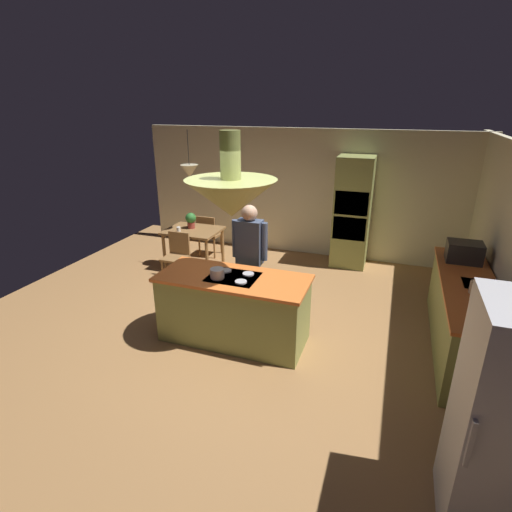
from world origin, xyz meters
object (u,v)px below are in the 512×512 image
(chair_facing_island, at_px, (177,253))
(chair_by_back_wall, at_px, (208,233))
(kitchen_island, at_px, (234,308))
(cup_on_table, at_px, (179,229))
(cooking_pot_on_cooktop, at_px, (217,273))
(canister_flour, at_px, (479,301))
(canister_sugar, at_px, (477,292))
(person_at_island, at_px, (250,254))
(dining_table, at_px, (193,235))
(potted_plant_on_table, at_px, (191,220))
(oven_tower, at_px, (352,213))
(canister_tea, at_px, (475,287))
(microwave_on_counter, at_px, (464,252))

(chair_facing_island, relative_size, chair_by_back_wall, 1.00)
(chair_by_back_wall, bearing_deg, kitchen_island, 121.90)
(cup_on_table, xyz_separation_m, cooking_pot_on_cooktop, (1.73, -2.03, 0.19))
(kitchen_island, height_order, canister_flour, canister_flour)
(chair_by_back_wall, relative_size, canister_sugar, 4.69)
(chair_by_back_wall, bearing_deg, person_at_island, 129.38)
(canister_sugar, bearing_deg, cooking_pot_on_cooktop, -171.26)
(dining_table, xyz_separation_m, cooking_pot_on_cooktop, (1.54, -2.23, 0.35))
(person_at_island, relative_size, potted_plant_on_table, 5.65)
(oven_tower, bearing_deg, chair_by_back_wall, -169.63)
(cup_on_table, height_order, canister_sugar, canister_sugar)
(dining_table, bearing_deg, chair_facing_island, -90.00)
(person_at_island, relative_size, cup_on_table, 18.84)
(chair_facing_island, distance_m, canister_tea, 4.67)
(kitchen_island, relative_size, cup_on_table, 21.78)
(canister_tea, bearing_deg, dining_table, 160.71)
(cup_on_table, relative_size, canister_tea, 0.59)
(oven_tower, bearing_deg, dining_table, -157.79)
(dining_table, height_order, microwave_on_counter, microwave_on_counter)
(kitchen_island, bearing_deg, chair_facing_island, 139.16)
(canister_sugar, height_order, microwave_on_counter, microwave_on_counter)
(dining_table, bearing_deg, potted_plant_on_table, 135.22)
(dining_table, xyz_separation_m, canister_tea, (4.54, -1.59, 0.35))
(potted_plant_on_table, bearing_deg, chair_facing_island, -83.87)
(cup_on_table, distance_m, cooking_pot_on_cooktop, 2.67)
(cup_on_table, relative_size, canister_sugar, 0.48)
(person_at_island, distance_m, chair_facing_island, 1.90)
(oven_tower, relative_size, potted_plant_on_table, 7.02)
(cup_on_table, xyz_separation_m, canister_tea, (4.73, -1.38, 0.19))
(kitchen_island, distance_m, canister_tea, 2.93)
(kitchen_island, height_order, oven_tower, oven_tower)
(chair_facing_island, xyz_separation_m, canister_sugar, (4.54, -1.14, 0.51))
(cup_on_table, bearing_deg, canister_sugar, -18.30)
(potted_plant_on_table, relative_size, canister_sugar, 1.62)
(kitchen_island, relative_size, microwave_on_counter, 4.26)
(kitchen_island, relative_size, chair_facing_island, 2.25)
(cup_on_table, distance_m, canister_tea, 4.93)
(chair_by_back_wall, distance_m, canister_flour, 5.24)
(canister_flour, xyz_separation_m, canister_tea, (0.00, 0.36, 0.00))
(cooking_pot_on_cooktop, bearing_deg, microwave_on_counter, 29.67)
(potted_plant_on_table, height_order, canister_flour, canister_flour)
(kitchen_island, xyz_separation_m, canister_sugar, (2.84, 0.33, 0.55))
(oven_tower, relative_size, microwave_on_counter, 4.58)
(microwave_on_counter, bearing_deg, cooking_pot_on_cooktop, -150.33)
(dining_table, bearing_deg, person_at_island, -40.06)
(dining_table, distance_m, canister_sugar, 4.89)
(canister_tea, bearing_deg, potted_plant_on_table, 160.17)
(chair_facing_island, bearing_deg, canister_tea, -11.92)
(person_at_island, height_order, chair_facing_island, person_at_island)
(dining_table, distance_m, cooking_pot_on_cooktop, 2.73)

